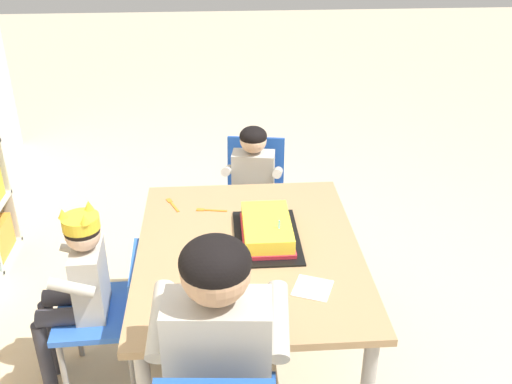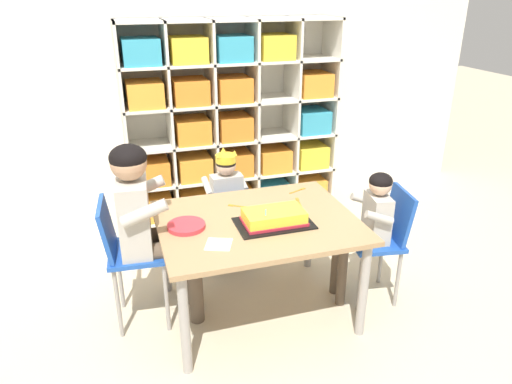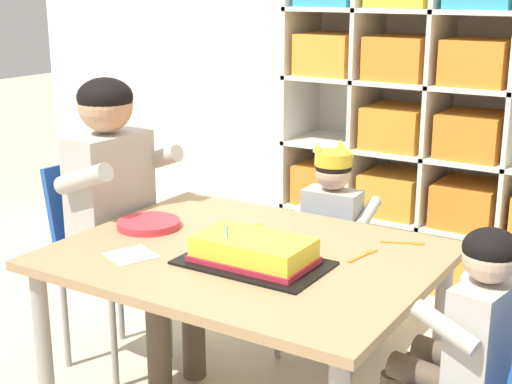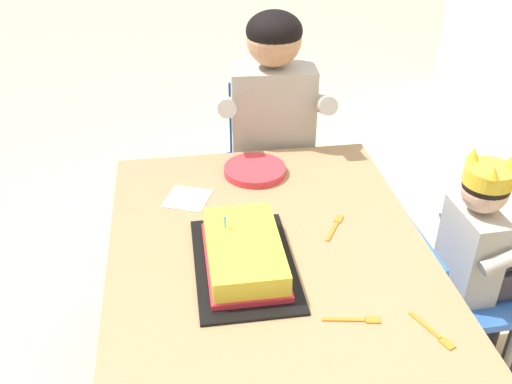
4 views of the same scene
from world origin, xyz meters
name	(u,v)px [view 3 (image 3 of 4)]	position (x,y,z in m)	size (l,w,h in m)	color
storage_cubby_shelf	(470,136)	(0.23, 1.48, 0.74)	(1.77, 0.39, 1.60)	silver
activity_table	(247,273)	(0.00, 0.00, 0.55)	(1.10, 0.87, 0.62)	#A37F56
classroom_chair_blue	(324,268)	(-0.02, 0.56, 0.37)	(0.37, 0.35, 0.59)	blue
child_with_crown	(337,222)	(-0.02, 0.67, 0.52)	(0.30, 0.31, 0.84)	#B2ADA3
classroom_chair_adult_side	(103,241)	(-0.72, 0.13, 0.48)	(0.37, 0.36, 0.76)	#1E4CA8
adult_helper_seated	(123,194)	(-0.60, 0.12, 0.68)	(0.44, 0.42, 1.08)	#B2ADA3
guest_at_table_side	(463,338)	(0.68, -0.06, 0.54)	(0.32, 0.32, 0.84)	#B2ADA3
birthday_cake_on_tray	(254,253)	(0.07, -0.08, 0.65)	(0.42, 0.26, 0.12)	black
paper_plate_stack	(149,224)	(-0.40, 0.02, 0.63)	(0.21, 0.21, 0.02)	#DB333D
paper_napkin_square	(131,255)	(-0.27, -0.21, 0.62)	(0.13, 0.13, 0.00)	white
fork_near_cake_tray	(265,229)	(-0.06, 0.21, 0.62)	(0.12, 0.08, 0.00)	orange
fork_scattered_mid_table	(364,255)	(0.31, 0.15, 0.62)	(0.04, 0.14, 0.00)	orange
fork_near_child_seat	(405,243)	(0.38, 0.32, 0.62)	(0.13, 0.07, 0.00)	orange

